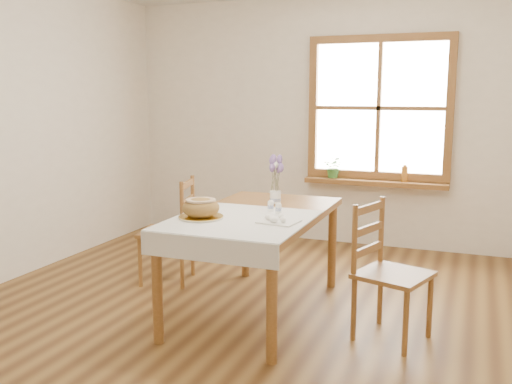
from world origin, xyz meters
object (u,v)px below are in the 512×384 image
(chair_left, at_px, (166,230))
(flower_vase, at_px, (275,198))
(dining_table, at_px, (256,224))
(chair_right, at_px, (394,273))
(bread_plate, at_px, (201,217))

(chair_left, relative_size, flower_vase, 9.54)
(dining_table, relative_size, chair_left, 1.78)
(dining_table, height_order, chair_right, chair_right)
(bread_plate, height_order, flower_vase, flower_vase)
(chair_right, bearing_deg, bread_plate, 119.00)
(dining_table, relative_size, bread_plate, 5.40)
(chair_right, distance_m, bread_plate, 1.33)
(chair_right, xyz_separation_m, bread_plate, (-1.27, -0.24, 0.32))
(dining_table, distance_m, bread_plate, 0.46)
(flower_vase, bearing_deg, chair_right, -25.58)
(chair_left, height_order, bread_plate, chair_left)
(dining_table, relative_size, flower_vase, 16.99)
(dining_table, xyz_separation_m, flower_vase, (0.03, 0.34, 0.13))
(chair_left, bearing_deg, dining_table, 55.57)
(chair_right, bearing_deg, dining_table, 101.30)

